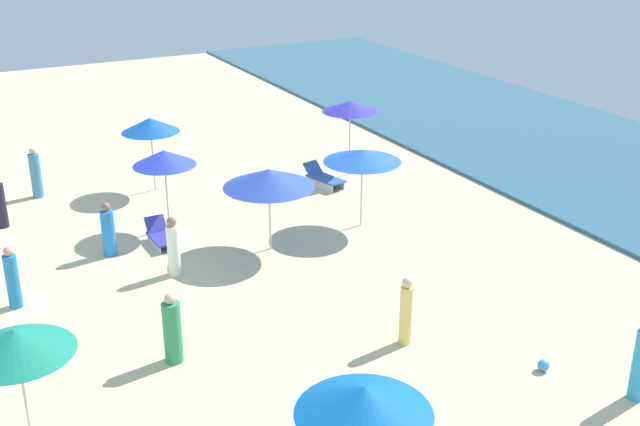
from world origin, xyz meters
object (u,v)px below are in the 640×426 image
umbrella_2 (269,178)px  beachgoer_4 (406,312)px  umbrella_0 (16,341)px  beachgoer_1 (36,174)px  beachgoer_6 (0,204)px  beachgoer_0 (12,279)px  beachgoer_3 (173,247)px  lounge_chair_1_0 (161,236)px  beachgoer_2 (172,330)px  umbrella_3 (364,400)px  umbrella_6 (350,107)px  umbrella_4 (150,125)px  beach_ball_0 (543,365)px  lounge_chair_6_0 (323,178)px  umbrella_1 (164,158)px  beachgoer_7 (108,231)px  umbrella_5 (362,156)px

umbrella_2 → beachgoer_4: 6.05m
umbrella_0 → umbrella_2: 9.32m
beachgoer_1 → beachgoer_6: (2.11, -1.36, -0.04)m
beachgoer_0 → beachgoer_3: size_ratio=0.98×
lounge_chair_1_0 → beachgoer_2: (5.95, -1.58, 0.49)m
umbrella_3 → beachgoer_3: bearing=178.0°
umbrella_6 → beachgoer_1: umbrella_6 is taller
beachgoer_2 → beachgoer_3: bearing=-1.6°
umbrella_4 → beach_ball_0: (14.20, 3.91, -2.10)m
umbrella_0 → lounge_chair_6_0: size_ratio=1.48×
umbrella_1 → umbrella_6: 7.32m
lounge_chair_6_0 → beachgoer_7: size_ratio=1.08×
umbrella_0 → beach_ball_0: (2.35, 9.77, -2.08)m
lounge_chair_1_0 → beachgoer_4: beachgoer_4 is taller
umbrella_4 → beachgoer_0: (6.24, -5.31, -1.49)m
umbrella_2 → beachgoer_7: size_ratio=1.64×
umbrella_1 → beachgoer_1: 5.60m
umbrella_0 → umbrella_3: bearing=42.1°
beachgoer_3 → beachgoer_0: bearing=120.1°
lounge_chair_1_0 → umbrella_6: bearing=17.8°
umbrella_0 → beach_ball_0: umbrella_0 is taller
umbrella_0 → umbrella_2: (-5.80, 7.29, -0.13)m
beachgoer_1 → beach_ball_0: bearing=105.8°
umbrella_5 → beachgoer_7: umbrella_5 is taller
umbrella_1 → beachgoer_0: 5.68m
umbrella_3 → beachgoer_2: bearing=-171.1°
umbrella_1 → umbrella_6: bearing=104.1°
umbrella_0 → umbrella_1: (-8.45, 5.24, -0.01)m
lounge_chair_1_0 → umbrella_6: (-2.70, 7.62, 2.18)m
umbrella_2 → beach_ball_0: (8.15, 2.48, -1.95)m
umbrella_6 → beachgoer_1: 10.53m
umbrella_1 → beachgoer_1: bearing=-147.3°
beachgoer_3 → beachgoer_1: bearing=47.5°
beachgoer_2 → beachgoer_7: 5.90m
beachgoer_7 → beachgoer_1: bearing=163.6°
umbrella_3 → beachgoer_4: (-4.45, 3.75, -1.74)m
lounge_chair_1_0 → beachgoer_0: size_ratio=0.84×
beachgoer_2 → umbrella_3: bearing=-154.2°
umbrella_0 → beachgoer_0: bearing=174.5°
umbrella_4 → umbrella_6: size_ratio=0.94×
beachgoer_7 → lounge_chair_6_0: bearing=79.2°
beachgoer_0 → beachgoer_4: (5.70, 7.30, 0.03)m
umbrella_0 → umbrella_6: (-10.23, 12.34, 0.22)m
umbrella_6 → beachgoer_0: (4.61, -11.79, -1.69)m
lounge_chair_1_0 → umbrella_2: size_ratio=0.53×
lounge_chair_6_0 → umbrella_6: bearing=10.4°
umbrella_5 → beachgoer_2: umbrella_5 is taller
umbrella_1 → umbrella_3: size_ratio=0.88×
umbrella_4 → umbrella_1: bearing=-10.3°
umbrella_5 → lounge_chair_6_0: 4.03m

